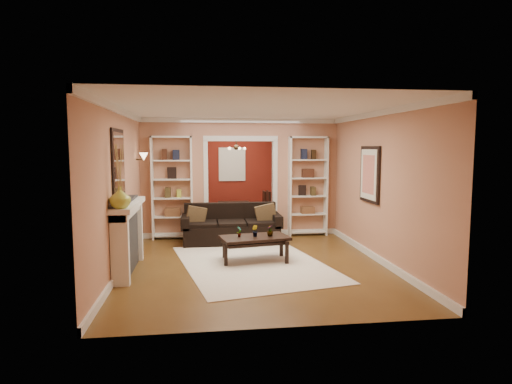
{
  "coord_description": "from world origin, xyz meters",
  "views": [
    {
      "loc": [
        -0.9,
        -8.62,
        2.06
      ],
      "look_at": [
        0.1,
        -0.8,
        1.23
      ],
      "focal_mm": 30.0,
      "sensor_mm": 36.0,
      "label": 1
    }
  ],
  "objects": [
    {
      "name": "coffee_table",
      "position": [
        0.04,
        -1.11,
        0.23
      ],
      "size": [
        1.29,
        0.86,
        0.45
      ],
      "primitive_type": "cube",
      "rotation": [
        0.0,
        0.0,
        0.18
      ],
      "color": "black",
      "rests_on": "floor"
    },
    {
      "name": "pillow_right",
      "position": [
        0.48,
        0.43,
        0.62
      ],
      "size": [
        0.44,
        0.14,
        0.43
      ],
      "primitive_type": "cube",
      "rotation": [
        0.0,
        0.0,
        0.03
      ],
      "color": "brown",
      "rests_on": "sofa"
    },
    {
      "name": "dining_chair_nw",
      "position": [
        -0.54,
        2.26,
        0.45
      ],
      "size": [
        0.59,
        0.59,
        0.9
      ],
      "primitive_type": "cube",
      "rotation": [
        0.0,
        0.0,
        2.0
      ],
      "color": "black",
      "rests_on": "floor"
    },
    {
      "name": "wall_front",
      "position": [
        0.0,
        -4.0,
        1.35
      ],
      "size": [
        8.0,
        0.0,
        8.0
      ],
      "primitive_type": "plane",
      "rotation": [
        -1.57,
        0.0,
        0.0
      ],
      "color": "tan",
      "rests_on": "ground"
    },
    {
      "name": "bookshelf_left",
      "position": [
        -1.55,
        1.03,
        1.15
      ],
      "size": [
        0.9,
        0.3,
        2.3
      ],
      "primitive_type": "cube",
      "color": "white",
      "rests_on": "floor"
    },
    {
      "name": "wall_left",
      "position": [
        -2.25,
        0.0,
        1.35
      ],
      "size": [
        0.0,
        8.0,
        8.0
      ],
      "primitive_type": "plane",
      "rotation": [
        1.57,
        0.0,
        1.57
      ],
      "color": "tan",
      "rests_on": "ground"
    },
    {
      "name": "pillow_left",
      "position": [
        -1.02,
        0.43,
        0.6
      ],
      "size": [
        0.41,
        0.18,
        0.4
      ],
      "primitive_type": "cube",
      "rotation": [
        0.0,
        0.0,
        0.16
      ],
      "color": "brown",
      "rests_on": "sofa"
    },
    {
      "name": "dining_table",
      "position": [
        0.01,
        2.56,
        0.27
      ],
      "size": [
        1.56,
        0.87,
        0.55
      ],
      "primitive_type": "imported",
      "rotation": [
        0.0,
        0.0,
        1.57
      ],
      "color": "black",
      "rests_on": "floor"
    },
    {
      "name": "red_back_panel",
      "position": [
        0.0,
        3.97,
        1.32
      ],
      "size": [
        4.44,
        0.04,
        2.64
      ],
      "primitive_type": "cube",
      "color": "maroon",
      "rests_on": "floor"
    },
    {
      "name": "sofa",
      "position": [
        -0.27,
        0.45,
        0.41
      ],
      "size": [
        2.12,
        0.91,
        0.83
      ],
      "primitive_type": "cube",
      "color": "black",
      "rests_on": "floor"
    },
    {
      "name": "partition_wall",
      "position": [
        0.0,
        1.2,
        1.35
      ],
      "size": [
        4.5,
        0.15,
        2.7
      ],
      "primitive_type": "cube",
      "color": "tan",
      "rests_on": "floor"
    },
    {
      "name": "wall_sconce",
      "position": [
        -2.15,
        0.55,
        1.83
      ],
      "size": [
        0.18,
        0.18,
        0.22
      ],
      "primitive_type": "cube",
      "color": "#FFE0A5",
      "rests_on": "wall_left"
    },
    {
      "name": "wall_right",
      "position": [
        2.25,
        0.0,
        1.35
      ],
      "size": [
        0.0,
        8.0,
        8.0
      ],
      "primitive_type": "plane",
      "rotation": [
        1.57,
        0.0,
        -1.57
      ],
      "color": "tan",
      "rests_on": "ground"
    },
    {
      "name": "area_rug",
      "position": [
        -0.02,
        -1.27,
        0.01
      ],
      "size": [
        2.96,
        3.69,
        0.01
      ],
      "primitive_type": "cube",
      "rotation": [
        0.0,
        0.0,
        0.2
      ],
      "color": "white",
      "rests_on": "floor"
    },
    {
      "name": "floor",
      "position": [
        0.0,
        0.0,
        0.0
      ],
      "size": [
        8.0,
        8.0,
        0.0
      ],
      "primitive_type": "plane",
      "color": "brown",
      "rests_on": "ground"
    },
    {
      "name": "dining_window",
      "position": [
        0.0,
        3.93,
        1.55
      ],
      "size": [
        0.78,
        0.03,
        0.98
      ],
      "primitive_type": "cube",
      "color": "#8CA5CC",
      "rests_on": "wall_back"
    },
    {
      "name": "ceiling",
      "position": [
        0.0,
        0.0,
        2.7
      ],
      "size": [
        8.0,
        8.0,
        0.0
      ],
      "primitive_type": "plane",
      "rotation": [
        3.14,
        0.0,
        0.0
      ],
      "color": "white",
      "rests_on": "ground"
    },
    {
      "name": "mirror",
      "position": [
        -2.23,
        -1.5,
        1.8
      ],
      "size": [
        0.03,
        0.95,
        1.1
      ],
      "primitive_type": "cube",
      "color": "silver",
      "rests_on": "wall_left"
    },
    {
      "name": "fireplace",
      "position": [
        -2.09,
        -1.5,
        0.58
      ],
      "size": [
        0.32,
        1.7,
        1.16
      ],
      "primitive_type": "cube",
      "color": "white",
      "rests_on": "floor"
    },
    {
      "name": "wall_back",
      "position": [
        0.0,
        4.0,
        1.35
      ],
      "size": [
        8.0,
        0.0,
        8.0
      ],
      "primitive_type": "plane",
      "rotation": [
        1.57,
        0.0,
        0.0
      ],
      "color": "tan",
      "rests_on": "ground"
    },
    {
      "name": "plant_left",
      "position": [
        -0.24,
        -1.11,
        0.55
      ],
      "size": [
        0.11,
        0.12,
        0.2
      ],
      "primitive_type": "imported",
      "rotation": [
        0.0,
        0.0,
        1.11
      ],
      "color": "#336626",
      "rests_on": "coffee_table"
    },
    {
      "name": "plant_right",
      "position": [
        0.32,
        -1.11,
        0.56
      ],
      "size": [
        0.14,
        0.14,
        0.2
      ],
      "primitive_type": "imported",
      "rotation": [
        0.0,
        0.0,
        4.49
      ],
      "color": "#336626",
      "rests_on": "coffee_table"
    },
    {
      "name": "plant_center",
      "position": [
        0.04,
        -1.11,
        0.55
      ],
      "size": [
        0.13,
        0.14,
        0.2
      ],
      "primitive_type": "imported",
      "rotation": [
        0.0,
        0.0,
        1.98
      ],
      "color": "#336626",
      "rests_on": "coffee_table"
    },
    {
      "name": "dining_chair_se",
      "position": [
        0.56,
        2.86,
        0.44
      ],
      "size": [
        0.48,
        0.48,
        0.88
      ],
      "primitive_type": "cube",
      "rotation": [
        0.0,
        0.0,
        -1.67
      ],
      "color": "black",
      "rests_on": "floor"
    },
    {
      "name": "vase",
      "position": [
        -2.09,
        -2.2,
        1.32
      ],
      "size": [
        0.38,
        0.38,
        0.32
      ],
      "primitive_type": "imported",
      "rotation": [
        0.0,
        0.0,
        -0.26
      ],
      "color": "#A7B43A",
      "rests_on": "fireplace"
    },
    {
      "name": "framed_art",
      "position": [
        2.21,
        -1.0,
        1.55
      ],
      "size": [
        0.04,
        0.85,
        1.05
      ],
      "primitive_type": "cube",
      "color": "black",
      "rests_on": "wall_right"
    },
    {
      "name": "dining_chair_sw",
      "position": [
        -0.54,
        2.86,
        0.46
      ],
      "size": [
        0.53,
        0.53,
        0.93
      ],
      "primitive_type": "cube",
      "rotation": [
        0.0,
        0.0,
        1.39
      ],
      "color": "black",
      "rests_on": "floor"
    },
    {
      "name": "bookshelf_right",
      "position": [
        1.55,
        1.03,
        1.15
      ],
      "size": [
        0.9,
        0.3,
        2.3
      ],
      "primitive_type": "cube",
      "color": "white",
      "rests_on": "floor"
    },
    {
      "name": "chandelier",
      "position": [
        0.0,
        2.7,
        2.02
      ],
      "size": [
        0.5,
        0.5,
        0.3
      ],
      "primitive_type": "cube",
      "color": "#3B2D1B",
      "rests_on": "ceiling"
    },
    {
      "name": "dining_chair_ne",
      "position": [
        0.56,
        2.26,
        0.48
      ],
      "size": [
        0.54,
        0.54,
        0.95
      ],
      "primitive_type": "cube",
      "rotation": [
        0.0,
        0.0,
        -1.72
      ],
      "color": "black",
      "rests_on": "floor"
    }
  ]
}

